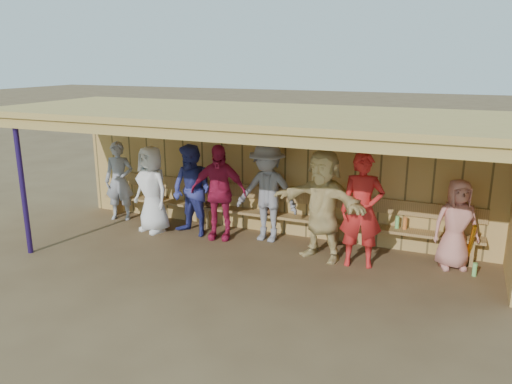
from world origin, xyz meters
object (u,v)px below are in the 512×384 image
at_px(player_c, 192,191).
at_px(player_f, 322,205).
at_px(bench, 271,209).
at_px(player_a, 119,181).
at_px(player_e, 267,192).
at_px(player_d, 218,192).
at_px(player_h, 456,224).
at_px(player_b, 152,189).
at_px(player_g, 362,210).

relative_size(player_c, player_f, 0.93).
xyz_separation_m(player_c, bench, (1.40, 0.58, -0.36)).
bearing_deg(player_a, player_f, -24.27).
height_order(player_e, bench, player_e).
distance_m(player_d, player_h, 4.17).
xyz_separation_m(player_a, player_e, (3.34, 0.00, 0.10)).
xyz_separation_m(player_b, player_e, (2.27, 0.38, 0.08)).
bearing_deg(player_d, player_c, 171.29).
relative_size(player_a, player_f, 0.87).
bearing_deg(player_g, player_c, 164.52).
distance_m(player_f, player_h, 2.16).
bearing_deg(player_b, bench, 34.16).
bearing_deg(player_a, player_d, -24.13).
bearing_deg(bench, player_a, -174.73).
bearing_deg(player_a, player_h, -18.73).
bearing_deg(player_g, player_a, 163.09).
distance_m(player_g, bench, 2.09).
xyz_separation_m(player_c, player_e, (1.44, 0.27, 0.05)).
bearing_deg(bench, player_d, -147.54).
relative_size(player_d, player_g, 0.95).
xyz_separation_m(player_e, player_h, (3.28, -0.02, -0.19)).
relative_size(player_a, bench, 0.22).
xyz_separation_m(player_f, bench, (-1.21, 0.75, -0.43)).
xyz_separation_m(player_h, bench, (-3.31, 0.32, -0.22)).
bearing_deg(player_b, player_d, 23.07).
xyz_separation_m(player_d, player_f, (2.06, -0.21, 0.05)).
bearing_deg(bench, player_h, -5.55).
relative_size(player_a, player_g, 0.88).
xyz_separation_m(player_b, player_f, (3.45, -0.06, 0.10)).
xyz_separation_m(player_a, player_d, (2.46, -0.24, 0.07)).
relative_size(player_f, player_g, 1.00).
bearing_deg(player_c, bench, 36.02).
height_order(player_a, player_c, player_c).
bearing_deg(player_d, player_b, 173.91).
height_order(player_a, bench, player_a).
relative_size(player_h, bench, 0.20).
height_order(player_b, player_c, player_c).
height_order(player_a, player_b, player_b).
relative_size(player_f, bench, 0.25).
distance_m(player_b, player_h, 5.56).
relative_size(player_a, player_h, 1.12).
bearing_deg(bench, player_c, -157.69).
relative_size(player_d, player_h, 1.21).
relative_size(player_d, player_f, 0.95).
bearing_deg(player_b, player_g, 15.25).
bearing_deg(player_h, player_a, 159.15).
height_order(player_e, player_f, player_f).
height_order(player_c, player_f, player_f).
distance_m(player_a, player_e, 3.35).
height_order(player_c, bench, player_c).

